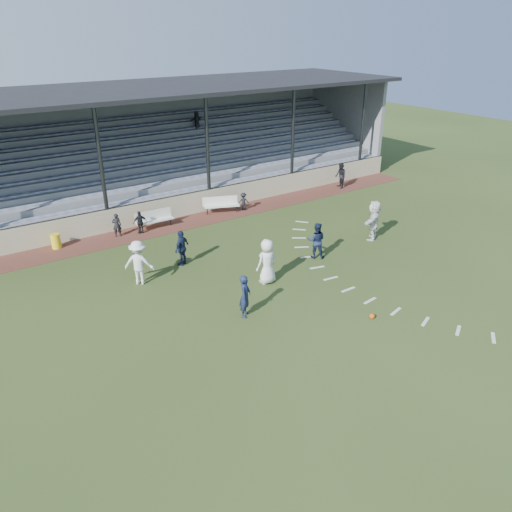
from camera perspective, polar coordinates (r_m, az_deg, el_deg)
The scene contains 19 objects.
ground at distance 19.02m, azimuth 4.28°, elevation -6.19°, with size 90.00×90.00×0.00m, color #2D3E19.
cinder_track at distance 27.13m, azimuth -9.59°, elevation 3.45°, with size 34.00×2.00×0.02m, color #4F281F.
retaining_wall at distance 27.83m, azimuth -10.62°, elevation 5.22°, with size 34.00×0.18×1.20m, color #B6AC8C.
bench_left at distance 26.77m, azimuth -11.57°, elevation 4.30°, with size 2.01×0.50×0.95m.
bench_right at distance 28.49m, azimuth -4.04°, elevation 6.03°, with size 2.01×1.17×0.95m.
trash_bin at distance 25.76m, azimuth -21.90°, elevation 1.60°, with size 0.44×0.44×0.71m, color yellow.
football at distance 18.90m, azimuth 13.13°, elevation -6.71°, with size 0.20×0.20×0.20m, color #CC4A0C.
player_white_lead at distance 20.49m, azimuth 1.27°, elevation -0.62°, with size 0.95×0.62×1.94m, color silver.
player_navy_lead at distance 18.23m, azimuth -1.25°, elevation -4.59°, with size 0.60×0.40×1.66m, color #151F3C.
player_navy_mid at distance 22.94m, azimuth 6.91°, elevation 1.77°, with size 0.82×0.64×1.69m, color #151F3C.
player_white_wing at distance 20.98m, azimuth -13.25°, elevation -0.74°, with size 1.23×0.71×1.90m, color silver.
player_navy_wing at distance 22.33m, azimuth -8.47°, elevation 0.93°, with size 0.96×0.40×1.64m, color #151F3C.
player_white_back at distance 25.43m, azimuth 13.30°, elevation 4.03°, with size 1.87×0.59×2.01m, color silver.
official at distance 33.31m, azimuth 9.64°, elevation 9.04°, with size 0.80×0.63×1.66m, color black.
sub_left_near at distance 26.09m, azimuth -15.62°, elevation 3.43°, with size 0.45×0.29×1.22m, color black.
sub_left_far at distance 26.19m, azimuth -13.10°, elevation 3.77°, with size 0.70×0.29×1.20m, color black.
sub_right at distance 28.87m, azimuth -1.46°, elevation 6.26°, with size 0.67×0.39×1.04m, color black.
grandstand at distance 31.58m, azimuth -14.47°, elevation 10.28°, with size 34.60×9.00×6.61m.
penalty_arc at distance 21.53m, azimuth 12.93°, elevation -2.83°, with size 3.89×14.63×0.01m.
Camera 1 is at (-10.31, -12.59, 9.85)m, focal length 35.00 mm.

